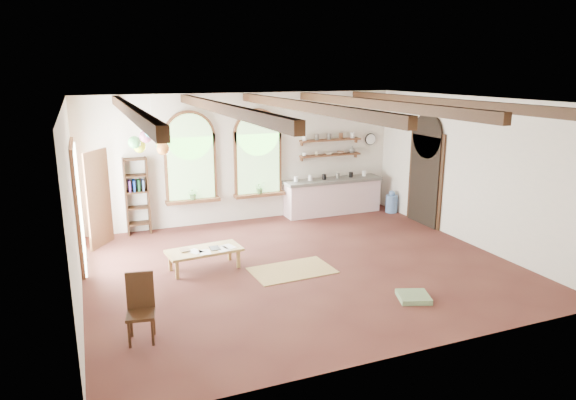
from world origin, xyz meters
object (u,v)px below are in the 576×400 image
coffee_table (204,252)px  balloon_cluster (152,139)px  side_chair (141,322)px  kitchen_counter (333,196)px

coffee_table → balloon_cluster: bearing=109.6°
coffee_table → side_chair: 2.73m
kitchen_counter → side_chair: 7.44m
side_chair → balloon_cluster: 4.63m
kitchen_counter → balloon_cluster: bearing=-169.2°
kitchen_counter → coffee_table: (-4.08, -2.65, -0.12)m
kitchen_counter → coffee_table: 4.87m
side_chair → balloon_cluster: bearing=78.7°
coffee_table → side_chair: bearing=-121.7°
side_chair → balloon_cluster: (0.81, 4.08, 2.04)m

